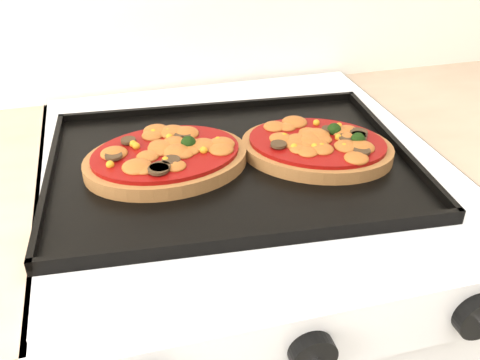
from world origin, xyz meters
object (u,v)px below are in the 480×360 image
object	(u,v)px
baking_tray	(231,161)
pizza_right	(317,145)
stove	(242,358)
pizza_left	(166,157)

from	to	relation	value
baking_tray	pizza_right	distance (m)	0.13
stove	pizza_right	size ratio (longest dim) A/B	4.11
baking_tray	pizza_left	bearing A→B (deg)	177.50
pizza_right	baking_tray	bearing A→B (deg)	174.55
stove	pizza_right	xyz separation A→B (m)	(0.10, -0.04, 0.48)
baking_tray	stove	bearing A→B (deg)	53.83
stove	baking_tray	xyz separation A→B (m)	(-0.02, -0.03, 0.47)
stove	pizza_right	distance (m)	0.49
stove	baking_tray	size ratio (longest dim) A/B	1.77
pizza_left	pizza_right	bearing A→B (deg)	-6.04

